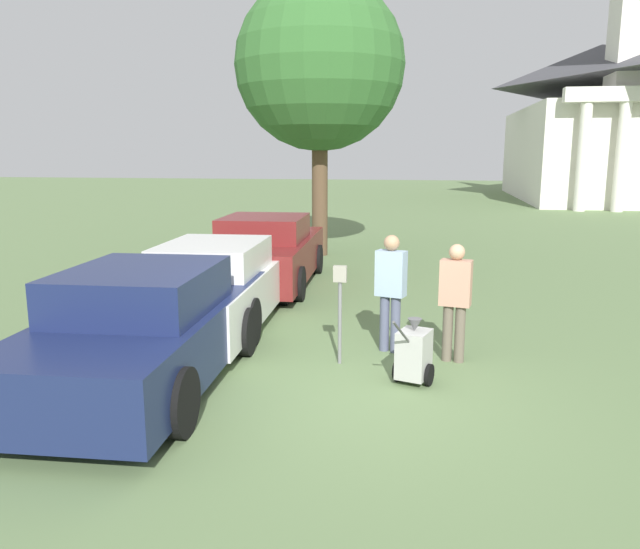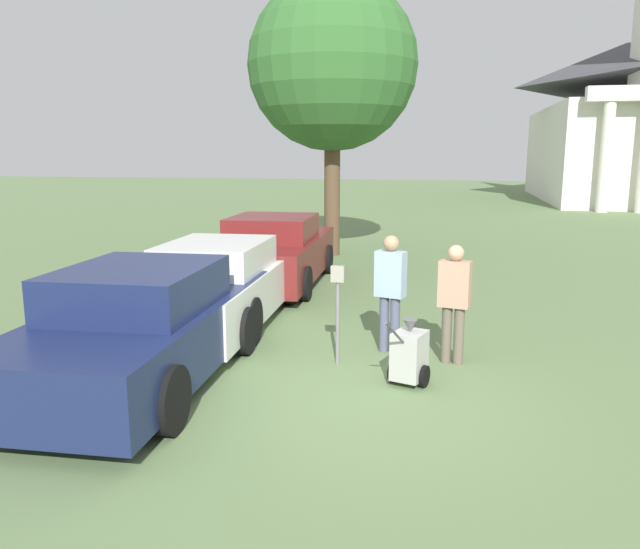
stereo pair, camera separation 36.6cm
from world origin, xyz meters
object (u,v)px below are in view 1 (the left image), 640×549
at_px(parked_car_white, 217,286).
at_px(parking_meter, 340,296).
at_px(parked_car_maroon, 266,253).
at_px(church, 600,114).
at_px(equipment_cart, 414,354).
at_px(parked_car_navy, 149,327).
at_px(person_supervisor, 455,296).
at_px(person_worker, 391,286).

xyz_separation_m(parked_car_white, parking_meter, (2.30, -1.58, 0.28)).
bearing_deg(parked_car_maroon, church, 61.44).
distance_m(parked_car_white, equipment_cart, 3.98).
height_order(parked_car_white, parked_car_maroon, parked_car_maroon).
bearing_deg(parked_car_navy, parking_meter, 21.83).
xyz_separation_m(parked_car_navy, person_supervisor, (3.85, 1.40, 0.24)).
bearing_deg(parked_car_white, church, 63.89).
height_order(parked_car_navy, church, church).
relative_size(parking_meter, church, 0.06).
distance_m(parked_car_white, person_worker, 3.11).
height_order(parked_car_maroon, church, church).
relative_size(parked_car_white, parking_meter, 3.64).
relative_size(equipment_cart, church, 0.05).
xyz_separation_m(parked_car_maroon, person_worker, (2.95, -4.24, 0.27)).
height_order(person_worker, church, church).
bearing_deg(parked_car_white, parked_car_maroon, 87.43).
bearing_deg(person_supervisor, parked_car_white, -5.48).
relative_size(parked_car_maroon, parking_meter, 3.44).
distance_m(person_worker, church, 34.04).
xyz_separation_m(parked_car_white, person_worker, (2.95, -0.93, 0.31)).
xyz_separation_m(parked_car_maroon, equipment_cart, (3.32, -5.49, -0.33)).
bearing_deg(parking_meter, parked_car_navy, -155.60).
xyz_separation_m(equipment_cart, church, (10.25, 33.32, 4.77)).
bearing_deg(person_supervisor, person_worker, -6.22).
distance_m(parked_car_white, church, 34.26).
relative_size(parked_car_maroon, person_supervisor, 2.86).
bearing_deg(parked_car_white, parking_meter, -37.12).
relative_size(parked_car_maroon, equipment_cart, 4.75).
height_order(parking_meter, church, church).
bearing_deg(church, parked_car_maroon, -115.99).
bearing_deg(parked_car_maroon, parked_car_navy, -92.57).
relative_size(parked_car_maroon, church, 0.22).
bearing_deg(person_worker, parked_car_white, 0.14).
bearing_deg(parked_car_maroon, equipment_cart, -61.40).
height_order(parked_car_maroon, person_worker, person_worker).
distance_m(parked_car_navy, parked_car_white, 2.63).
height_order(parking_meter, person_supervisor, person_supervisor).
relative_size(parked_car_navy, equipment_cart, 5.08).
xyz_separation_m(parked_car_maroon, parking_meter, (2.30, -4.90, 0.24)).
distance_m(parking_meter, person_worker, 0.92).
relative_size(parked_car_white, person_supervisor, 3.02).
distance_m(parked_car_navy, person_worker, 3.41).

